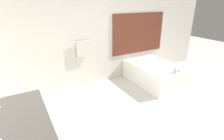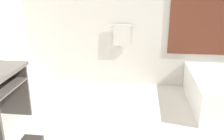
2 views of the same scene
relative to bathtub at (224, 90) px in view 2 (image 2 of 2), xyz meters
The scene contains 2 objects.
wall_back_with_blinds 1.89m from the bathtub, 149.52° to the left, with size 7.40×0.13×2.70m.
bathtub is the anchor object (origin of this frame).
Camera 2 is at (0.05, -2.40, 1.87)m, focal length 40.00 mm.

